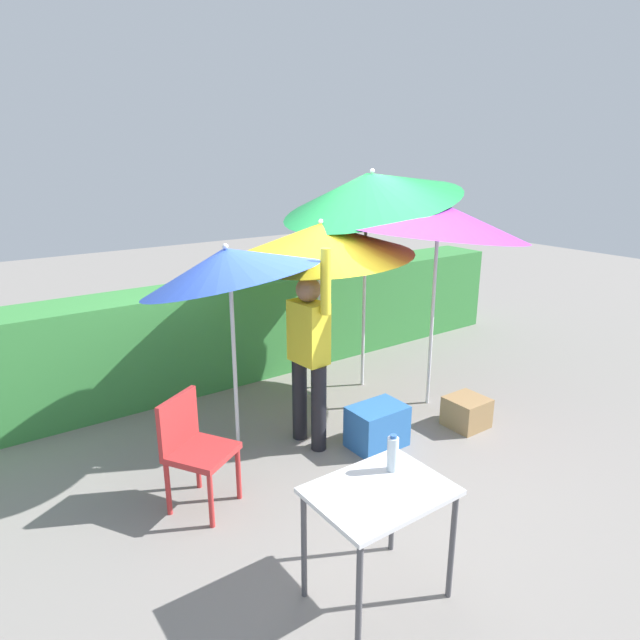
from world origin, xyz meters
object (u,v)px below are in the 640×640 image
object	(u,v)px
umbrella_yellow	(369,189)
umbrella_navy	(320,240)
person_vendor	(309,350)
bottle_water	(393,453)
umbrella_rainbow	(228,264)
crate_cardboard	(466,412)
cooler_box	(377,426)
folding_table	(379,503)
chair_plastic	(194,445)
umbrella_orange	(437,218)

from	to	relation	value
umbrella_yellow	umbrella_navy	size ratio (longest dim) A/B	1.31
person_vendor	bottle_water	size ratio (longest dim) A/B	7.83
umbrella_navy	umbrella_rainbow	bearing A→B (deg)	-166.15
umbrella_navy	crate_cardboard	size ratio (longest dim) A/B	5.45
umbrella_navy	crate_cardboard	world-z (taller)	umbrella_navy
cooler_box	crate_cardboard	world-z (taller)	cooler_box
umbrella_navy	folding_table	size ratio (longest dim) A/B	2.53
folding_table	bottle_water	world-z (taller)	bottle_water
person_vendor	folding_table	distance (m)	1.94
person_vendor	folding_table	bearing A→B (deg)	-111.95
chair_plastic	folding_table	distance (m)	1.61
cooler_box	bottle_water	world-z (taller)	bottle_water
person_vendor	crate_cardboard	size ratio (longest dim) A/B	5.07
umbrella_rainbow	person_vendor	xyz separation A→B (m)	(0.62, -0.28, -0.80)
person_vendor	crate_cardboard	distance (m)	1.78
umbrella_orange	person_vendor	size ratio (longest dim) A/B	1.21
umbrella_navy	person_vendor	distance (m)	1.16
chair_plastic	cooler_box	xyz separation A→B (m)	(1.73, -0.14, -0.31)
chair_plastic	cooler_box	world-z (taller)	chair_plastic
cooler_box	bottle_water	xyz separation A→B (m)	(-1.01, -1.27, 0.68)
cooler_box	umbrella_navy	bearing A→B (deg)	87.59
chair_plastic	bottle_water	xyz separation A→B (m)	(0.71, -1.41, 0.36)
bottle_water	umbrella_orange	bearing A→B (deg)	38.77
umbrella_rainbow	umbrella_orange	bearing A→B (deg)	-7.68
umbrella_rainbow	umbrella_navy	distance (m)	1.18
person_vendor	crate_cardboard	world-z (taller)	person_vendor
umbrella_rainbow	umbrella_yellow	xyz separation A→B (m)	(1.90, 0.45, 0.52)
umbrella_yellow	umbrella_rainbow	bearing A→B (deg)	-166.79
umbrella_yellow	bottle_water	size ratio (longest dim) A/B	11.08
umbrella_orange	crate_cardboard	bearing A→B (deg)	-96.93
umbrella_orange	person_vendor	world-z (taller)	umbrella_orange
person_vendor	cooler_box	bearing A→B (deg)	-39.85
umbrella_rainbow	bottle_water	size ratio (longest dim) A/B	8.75
umbrella_orange	bottle_water	size ratio (longest dim) A/B	9.44
umbrella_yellow	umbrella_orange	bearing A→B (deg)	-70.24
umbrella_rainbow	umbrella_navy	bearing A→B (deg)	13.85
person_vendor	chair_plastic	world-z (taller)	person_vendor
umbrella_navy	umbrella_orange	bearing A→B (deg)	-29.37
umbrella_orange	chair_plastic	xyz separation A→B (m)	(-2.79, -0.26, -1.49)
folding_table	umbrella_yellow	bearing A→B (deg)	51.45
crate_cardboard	umbrella_navy	bearing A→B (deg)	128.43
person_vendor	crate_cardboard	xyz separation A→B (m)	(1.47, -0.63, -0.79)
umbrella_orange	umbrella_navy	distance (m)	1.19
umbrella_orange	cooler_box	distance (m)	2.13
umbrella_yellow	folding_table	bearing A→B (deg)	-128.55
cooler_box	folding_table	bearing A→B (deg)	-131.14
folding_table	bottle_water	distance (m)	0.30
umbrella_yellow	cooler_box	xyz separation A→B (m)	(-0.80, -1.13, -2.06)
umbrella_rainbow	folding_table	xyz separation A→B (m)	(-0.10, -2.07, -1.07)
umbrella_orange	chair_plastic	size ratio (longest dim) A/B	2.55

